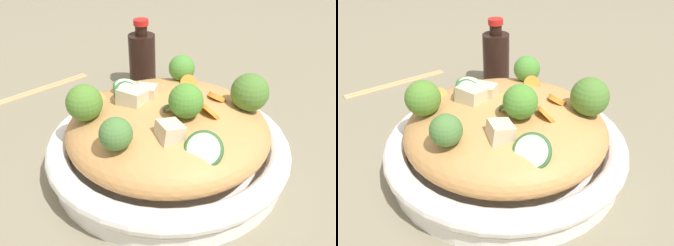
{
  "view_description": "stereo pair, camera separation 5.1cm",
  "coord_description": "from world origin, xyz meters",
  "views": [
    {
      "loc": [
        0.22,
        0.37,
        0.33
      ],
      "look_at": [
        0.0,
        0.0,
        0.07
      ],
      "focal_mm": 40.81,
      "sensor_mm": 36.0,
      "label": 1
    },
    {
      "loc": [
        0.18,
        0.4,
        0.33
      ],
      "look_at": [
        0.0,
        0.0,
        0.07
      ],
      "focal_mm": 40.81,
      "sensor_mm": 36.0,
      "label": 2
    }
  ],
  "objects": [
    {
      "name": "soy_sauce_bottle",
      "position": [
        -0.09,
        -0.25,
        0.06
      ],
      "size": [
        0.05,
        0.05,
        0.13
      ],
      "color": "black",
      "rests_on": "ground_plane"
    },
    {
      "name": "noodle_heap",
      "position": [
        0.0,
        -0.0,
        0.06
      ],
      "size": [
        0.27,
        0.27,
        0.08
      ],
      "color": "tan",
      "rests_on": "serving_bowl"
    },
    {
      "name": "broccoli_florets",
      "position": [
        -0.0,
        0.01,
        0.11
      ],
      "size": [
        0.25,
        0.17,
        0.07
      ],
      "color": "#8DB66D",
      "rests_on": "serving_bowl"
    },
    {
      "name": "chicken_chunks",
      "position": [
        0.03,
        0.0,
        0.1
      ],
      "size": [
        0.06,
        0.13,
        0.03
      ],
      "color": "beige",
      "rests_on": "serving_bowl"
    },
    {
      "name": "carrot_coins",
      "position": [
        -0.03,
        -0.01,
        0.1
      ],
      "size": [
        0.16,
        0.14,
        0.03
      ],
      "color": "orange",
      "rests_on": "serving_bowl"
    },
    {
      "name": "ground_plane",
      "position": [
        0.0,
        0.0,
        0.0
      ],
      "size": [
        3.0,
        3.0,
        0.0
      ],
      "primitive_type": "plane",
      "color": "#7A725B"
    },
    {
      "name": "zucchini_slices",
      "position": [
        0.02,
        0.01,
        0.1
      ],
      "size": [
        0.08,
        0.23,
        0.05
      ],
      "color": "beige",
      "rests_on": "serving_bowl"
    },
    {
      "name": "serving_bowl",
      "position": [
        0.0,
        0.0,
        0.03
      ],
      "size": [
        0.33,
        0.33,
        0.05
      ],
      "color": "white",
      "rests_on": "ground_plane"
    },
    {
      "name": "chopsticks_pair",
      "position": [
        0.09,
        -0.34,
        0.0
      ],
      "size": [
        0.21,
        0.06,
        0.01
      ],
      "color": "tan",
      "rests_on": "ground_plane"
    }
  ]
}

